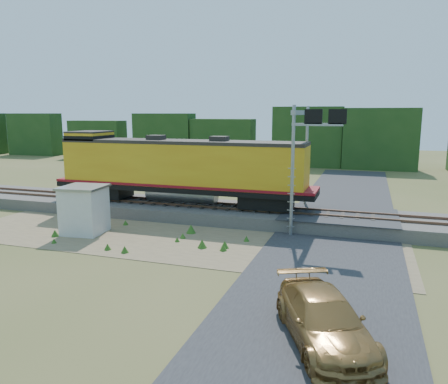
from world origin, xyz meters
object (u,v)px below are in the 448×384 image
(shed, at_px, (84,210))
(signal_gantry, at_px, (306,137))
(car, at_px, (324,320))
(locomotive, at_px, (177,168))

(shed, xyz_separation_m, signal_gantry, (12.08, 5.41, 4.16))
(shed, distance_m, signal_gantry, 13.87)
(signal_gantry, xyz_separation_m, car, (2.66, -13.77, -4.83))
(locomotive, height_order, signal_gantry, signal_gantry)
(shed, bearing_deg, signal_gantry, 18.05)
(locomotive, relative_size, shed, 6.53)
(locomotive, xyz_separation_m, signal_gantry, (8.80, -0.68, 2.27))
(signal_gantry, height_order, car, signal_gantry)
(signal_gantry, bearing_deg, car, -79.07)
(locomotive, bearing_deg, car, -51.59)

